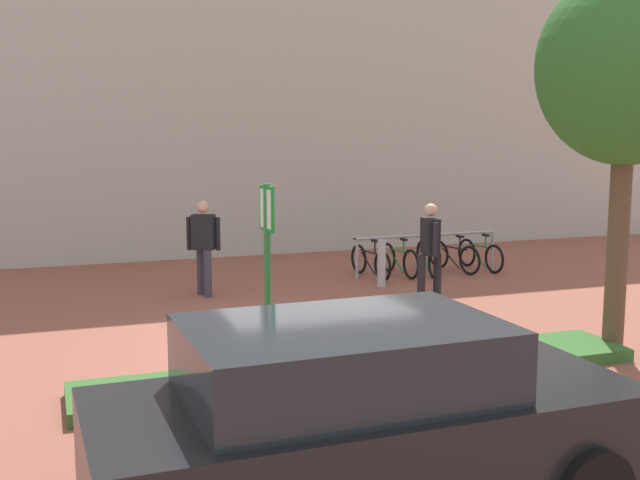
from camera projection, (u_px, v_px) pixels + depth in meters
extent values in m
plane|color=brown|center=(305.00, 342.00, 11.12)|extent=(60.00, 60.00, 0.00)
cube|color=#B2ADA3|center=(193.00, 39.00, 17.99)|extent=(28.00, 1.20, 10.00)
cube|color=#336028|center=(368.00, 371.00, 9.54)|extent=(7.00, 1.10, 0.16)
cylinder|color=brown|center=(618.00, 247.00, 10.48)|extent=(0.28, 0.28, 2.86)
ellipsoid|color=#2D6628|center=(628.00, 66.00, 10.14)|extent=(2.34, 2.34, 2.57)
cylinder|color=#2D7238|center=(268.00, 288.00, 8.97)|extent=(0.08, 0.08, 2.39)
cube|color=#198C33|center=(267.00, 209.00, 8.84)|extent=(0.08, 0.36, 0.52)
cube|color=white|center=(267.00, 209.00, 8.84)|extent=(0.07, 0.30, 0.44)
torus|color=black|center=(219.00, 365.00, 8.95)|extent=(0.66, 0.16, 0.66)
torus|color=black|center=(299.00, 353.00, 9.43)|extent=(0.66, 0.16, 0.66)
cylinder|color=black|center=(260.00, 341.00, 9.16)|extent=(0.83, 0.16, 0.04)
cylinder|color=black|center=(268.00, 360.00, 9.24)|extent=(0.60, 0.13, 0.44)
cylinder|color=black|center=(246.00, 333.00, 9.05)|extent=(0.04, 0.04, 0.28)
cube|color=black|center=(245.00, 319.00, 9.03)|extent=(0.21, 0.11, 0.05)
cylinder|color=black|center=(290.00, 315.00, 9.30)|extent=(0.10, 0.42, 0.04)
cylinder|color=#99999E|center=(357.00, 259.00, 15.66)|extent=(0.06, 0.06, 0.80)
cylinder|color=#99999E|center=(492.00, 250.00, 16.78)|extent=(0.06, 0.06, 0.80)
cylinder|color=#99999E|center=(427.00, 235.00, 16.16)|extent=(3.15, 0.15, 0.06)
torus|color=black|center=(383.00, 266.00, 15.42)|extent=(0.14, 0.61, 0.61)
torus|color=black|center=(359.00, 259.00, 16.24)|extent=(0.14, 0.61, 0.61)
cylinder|color=black|center=(370.00, 252.00, 15.80)|extent=(0.14, 0.77, 0.03)
cylinder|color=black|center=(368.00, 263.00, 15.92)|extent=(0.11, 0.56, 0.40)
cylinder|color=black|center=(375.00, 248.00, 15.64)|extent=(0.03, 0.03, 0.26)
cube|color=black|center=(375.00, 241.00, 15.62)|extent=(0.10, 0.19, 0.05)
cylinder|color=black|center=(362.00, 238.00, 16.08)|extent=(0.39, 0.09, 0.04)
torus|color=black|center=(411.00, 264.00, 15.60)|extent=(0.11, 0.61, 0.61)
torus|color=black|center=(388.00, 257.00, 16.45)|extent=(0.11, 0.61, 0.61)
cylinder|color=#1E7233|center=(399.00, 251.00, 16.00)|extent=(0.10, 0.77, 0.03)
cylinder|color=#1E7233|center=(397.00, 261.00, 16.11)|extent=(0.08, 0.56, 0.40)
cylinder|color=#1E7233|center=(404.00, 247.00, 15.83)|extent=(0.03, 0.03, 0.26)
cube|color=black|center=(404.00, 239.00, 15.81)|extent=(0.09, 0.19, 0.05)
cylinder|color=#1E7233|center=(391.00, 237.00, 16.28)|extent=(0.39, 0.07, 0.04)
torus|color=black|center=(433.00, 263.00, 15.78)|extent=(0.18, 0.61, 0.61)
torus|color=black|center=(421.00, 255.00, 16.70)|extent=(0.18, 0.61, 0.61)
cylinder|color=#1E7233|center=(427.00, 249.00, 16.21)|extent=(0.19, 0.76, 0.03)
cylinder|color=#1E7233|center=(425.00, 260.00, 16.34)|extent=(0.15, 0.55, 0.40)
cylinder|color=#1E7233|center=(429.00, 245.00, 16.03)|extent=(0.03, 0.03, 0.26)
cube|color=black|center=(429.00, 238.00, 16.01)|extent=(0.11, 0.20, 0.05)
cylinder|color=#1E7233|center=(423.00, 235.00, 16.53)|extent=(0.39, 0.11, 0.04)
torus|color=black|center=(470.00, 260.00, 16.06)|extent=(0.20, 0.60, 0.61)
torus|color=black|center=(439.00, 254.00, 16.83)|extent=(0.20, 0.60, 0.61)
cylinder|color=black|center=(454.00, 248.00, 16.42)|extent=(0.22, 0.75, 0.03)
cylinder|color=black|center=(451.00, 258.00, 16.53)|extent=(0.17, 0.55, 0.40)
cylinder|color=black|center=(460.00, 243.00, 16.26)|extent=(0.03, 0.03, 0.26)
cube|color=black|center=(460.00, 236.00, 16.24)|extent=(0.12, 0.20, 0.05)
cylinder|color=black|center=(443.00, 234.00, 16.68)|extent=(0.38, 0.13, 0.04)
torus|color=black|center=(494.00, 259.00, 16.24)|extent=(0.13, 0.61, 0.61)
torus|color=black|center=(467.00, 252.00, 17.07)|extent=(0.13, 0.61, 0.61)
cylinder|color=#1E7233|center=(480.00, 246.00, 16.63)|extent=(0.12, 0.77, 0.03)
cylinder|color=#1E7233|center=(477.00, 256.00, 16.74)|extent=(0.10, 0.56, 0.40)
cylinder|color=#1E7233|center=(486.00, 242.00, 16.46)|extent=(0.03, 0.03, 0.26)
cube|color=black|center=(486.00, 235.00, 16.44)|extent=(0.09, 0.19, 0.05)
cylinder|color=#1E7233|center=(470.00, 233.00, 16.91)|extent=(0.39, 0.08, 0.04)
cylinder|color=#ADADB2|center=(382.00, 263.00, 14.89)|extent=(0.16, 0.16, 0.90)
cylinder|color=black|center=(437.00, 277.00, 13.68)|extent=(0.14, 0.14, 0.85)
cylinder|color=black|center=(421.00, 279.00, 13.44)|extent=(0.14, 0.14, 0.85)
cube|color=black|center=(430.00, 236.00, 13.46)|extent=(0.30, 0.43, 0.62)
cylinder|color=black|center=(425.00, 236.00, 13.71)|extent=(0.09, 0.09, 0.59)
cylinder|color=black|center=(435.00, 240.00, 13.21)|extent=(0.09, 0.09, 0.59)
sphere|color=tan|center=(431.00, 210.00, 13.39)|extent=(0.22, 0.22, 0.22)
cylinder|color=#383342|center=(208.00, 274.00, 13.96)|extent=(0.14, 0.14, 0.85)
cylinder|color=#383342|center=(201.00, 271.00, 14.19)|extent=(0.14, 0.14, 0.85)
cube|color=black|center=(203.00, 232.00, 13.97)|extent=(0.46, 0.39, 0.62)
cylinder|color=black|center=(218.00, 234.00, 13.95)|extent=(0.09, 0.09, 0.59)
cylinder|color=black|center=(189.00, 233.00, 14.00)|extent=(0.09, 0.09, 0.59)
sphere|color=tan|center=(203.00, 207.00, 13.90)|extent=(0.22, 0.22, 0.22)
cube|color=black|center=(366.00, 437.00, 6.20)|extent=(4.35, 1.93, 0.76)
cube|color=#1E2328|center=(343.00, 358.00, 6.04)|extent=(2.45, 1.66, 0.56)
cylinder|color=black|center=(465.00, 409.00, 7.60)|extent=(0.65, 0.24, 0.64)
cylinder|color=black|center=(161.00, 454.00, 6.56)|extent=(0.65, 0.24, 0.64)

